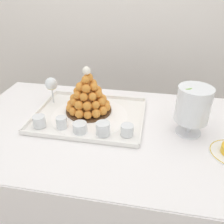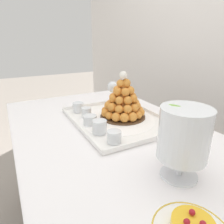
% 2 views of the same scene
% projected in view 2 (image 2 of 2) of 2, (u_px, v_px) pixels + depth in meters
% --- Properties ---
extents(buffet_table, '(1.42, 0.83, 0.73)m').
position_uv_depth(buffet_table, '(115.00, 151.00, 0.95)').
color(buffet_table, brown).
rests_on(buffet_table, ground_plane).
extents(serving_tray, '(0.54, 0.42, 0.02)m').
position_uv_depth(serving_tray, '(117.00, 120.00, 1.04)').
color(serving_tray, white).
rests_on(serving_tray, buffet_table).
extents(croquembouche, '(0.23, 0.23, 0.24)m').
position_uv_depth(croquembouche, '(123.00, 101.00, 1.05)').
color(croquembouche, '#4C331E').
rests_on(croquembouche, serving_tray).
extents(dessert_cup_left, '(0.06, 0.06, 0.05)m').
position_uv_depth(dessert_cup_left, '(78.00, 108.00, 1.14)').
color(dessert_cup_left, silver).
rests_on(dessert_cup_left, serving_tray).
extents(dessert_cup_mid_left, '(0.05, 0.05, 0.05)m').
position_uv_depth(dessert_cup_mid_left, '(86.00, 113.00, 1.06)').
color(dessert_cup_mid_left, silver).
rests_on(dessert_cup_mid_left, serving_tray).
extents(dessert_cup_centre, '(0.06, 0.06, 0.05)m').
position_uv_depth(dessert_cup_centre, '(90.00, 120.00, 0.98)').
color(dessert_cup_centre, silver).
rests_on(dessert_cup_centre, serving_tray).
extents(dessert_cup_mid_right, '(0.06, 0.06, 0.06)m').
position_uv_depth(dessert_cup_mid_right, '(100.00, 127.00, 0.89)').
color(dessert_cup_mid_right, silver).
rests_on(dessert_cup_mid_right, serving_tray).
extents(dessert_cup_right, '(0.06, 0.06, 0.05)m').
position_uv_depth(dessert_cup_right, '(114.00, 137.00, 0.81)').
color(dessert_cup_right, silver).
rests_on(dessert_cup_right, serving_tray).
extents(macaron_goblet, '(0.15, 0.15, 0.23)m').
position_uv_depth(macaron_goblet, '(184.00, 135.00, 0.58)').
color(macaron_goblet, white).
rests_on(macaron_goblet, buffet_table).
extents(wine_glass, '(0.07, 0.07, 0.15)m').
position_uv_depth(wine_glass, '(113.00, 88.00, 1.24)').
color(wine_glass, silver).
rests_on(wine_glass, buffet_table).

